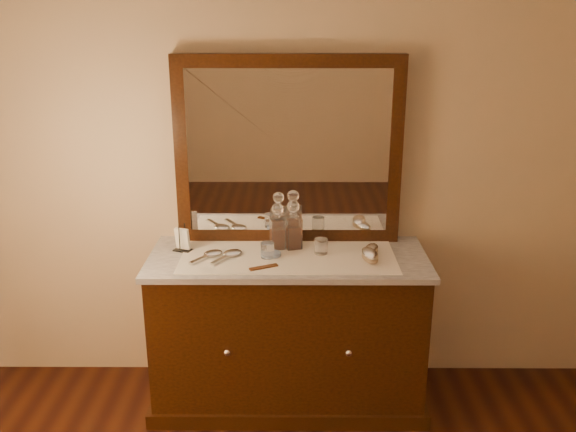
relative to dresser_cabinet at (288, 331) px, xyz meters
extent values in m
plane|color=tan|center=(0.00, 0.29, 0.99)|extent=(4.50, 4.50, 0.00)
cube|color=black|center=(0.00, 0.00, 0.00)|extent=(1.40, 0.55, 0.82)
cube|color=black|center=(0.00, 0.00, -0.37)|extent=(1.46, 0.59, 0.08)
sphere|color=silver|center=(-0.30, -0.28, 0.04)|extent=(0.04, 0.04, 0.04)
sphere|color=silver|center=(0.30, -0.28, 0.04)|extent=(0.04, 0.04, 0.04)
cube|color=silver|center=(0.00, 0.00, 0.42)|extent=(1.44, 0.59, 0.03)
cube|color=black|center=(0.00, 0.25, 0.94)|extent=(1.20, 0.08, 1.00)
cube|color=white|center=(0.00, 0.21, 0.94)|extent=(1.06, 0.01, 0.86)
cube|color=white|center=(0.00, -0.02, 0.44)|extent=(1.10, 0.45, 0.00)
cylinder|color=white|center=(-0.08, 0.00, 0.45)|extent=(0.11, 0.11, 0.02)
cube|color=#652F11|center=(-0.12, -0.17, 0.45)|extent=(0.14, 0.09, 0.01)
cube|color=black|center=(-0.56, 0.07, 0.44)|extent=(0.11, 0.09, 0.01)
cylinder|color=black|center=(-0.57, 0.04, 0.51)|extent=(0.01, 0.01, 0.14)
cylinder|color=black|center=(-0.55, 0.10, 0.51)|extent=(0.01, 0.01, 0.14)
cube|color=white|center=(-0.56, 0.07, 0.51)|extent=(0.08, 0.06, 0.12)
cube|color=#9A4216|center=(-0.06, 0.10, 0.50)|extent=(0.07, 0.07, 0.11)
cube|color=white|center=(-0.06, 0.10, 0.52)|extent=(0.09, 0.09, 0.16)
cylinder|color=white|center=(-0.06, 0.10, 0.62)|extent=(0.04, 0.04, 0.03)
sphere|color=white|center=(-0.06, 0.10, 0.66)|extent=(0.07, 0.07, 0.06)
cube|color=#9A4216|center=(0.03, 0.11, 0.50)|extent=(0.08, 0.08, 0.12)
cube|color=white|center=(0.03, 0.11, 0.53)|extent=(0.10, 0.10, 0.17)
cylinder|color=white|center=(0.03, 0.11, 0.63)|extent=(0.04, 0.04, 0.03)
sphere|color=white|center=(0.03, 0.11, 0.67)|extent=(0.08, 0.08, 0.07)
ellipsoid|color=#967A5C|center=(0.41, -0.06, 0.46)|extent=(0.09, 0.18, 0.03)
ellipsoid|color=silver|center=(0.41, -0.06, 0.48)|extent=(0.09, 0.18, 0.03)
ellipsoid|color=#967A5C|center=(0.43, 0.02, 0.46)|extent=(0.11, 0.16, 0.02)
ellipsoid|color=silver|center=(0.43, 0.02, 0.47)|extent=(0.11, 0.16, 0.02)
ellipsoid|color=silver|center=(-0.39, 0.00, 0.45)|extent=(0.13, 0.14, 0.02)
cube|color=silver|center=(-0.45, -0.08, 0.45)|extent=(0.10, 0.13, 0.01)
ellipsoid|color=silver|center=(-0.29, 0.00, 0.45)|extent=(0.13, 0.14, 0.02)
cube|color=silver|center=(-0.34, -0.08, 0.45)|extent=(0.10, 0.14, 0.01)
cylinder|color=white|center=(-0.10, -0.03, 0.48)|extent=(0.07, 0.07, 0.08)
cylinder|color=white|center=(0.17, 0.03, 0.48)|extent=(0.07, 0.07, 0.08)
camera|label=1|loc=(0.02, -2.93, 1.62)|focal=38.03mm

